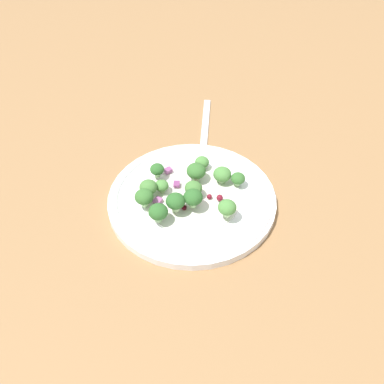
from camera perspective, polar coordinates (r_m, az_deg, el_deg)
name	(u,v)px	position (r cm, az deg, el deg)	size (l,w,h in cm)	color
ground_plane	(209,207)	(71.96, 2.08, -1.84)	(180.00, 180.00, 2.00)	olive
plate	(192,201)	(70.26, 0.00, -1.07)	(25.57, 25.57, 1.70)	white
dressing_pool	(192,199)	(69.94, 0.00, -0.82)	(14.83, 14.83, 0.20)	white
broccoli_floret_0	(222,175)	(71.49, 3.75, 2.15)	(2.81, 2.81, 2.85)	#9EC684
broccoli_floret_1	(196,171)	(71.49, 0.52, 2.56)	(3.00, 3.00, 3.04)	#9EC684
broccoli_floret_2	(149,186)	(69.40, -5.37, 0.76)	(2.69, 2.69, 2.73)	#ADD18E
broccoli_floret_3	(158,212)	(65.24, -4.17, -2.48)	(2.80, 2.80, 2.83)	#8EB77A
broccoli_floret_4	(193,190)	(68.84, 0.18, 0.26)	(2.65, 2.65, 2.68)	#ADD18E
broccoli_floret_5	(227,208)	(65.73, 4.35, -1.94)	(2.66, 2.66, 2.69)	#ADD18E
broccoli_floret_6	(193,198)	(66.72, 0.13, -0.69)	(2.83, 2.83, 2.87)	#9EC684
broccoli_floret_7	(144,197)	(67.54, -5.91, -0.63)	(2.77, 2.77, 2.80)	#9EC684
broccoli_floret_8	(238,179)	(71.33, 5.68, 1.65)	(2.20, 2.20, 2.23)	#9EC684
broccoli_floret_9	(162,186)	(70.09, -3.75, 0.75)	(2.13, 2.13, 2.16)	#9EC684
broccoli_floret_10	(202,162)	(74.06, 1.23, 3.66)	(2.28, 2.28, 2.31)	#9EC684
broccoli_floret_11	(157,170)	(72.08, -4.31, 2.77)	(2.22, 2.22, 2.25)	#8EB77A
broccoli_floret_12	(176,201)	(66.27, -2.04, -1.17)	(2.83, 2.83, 2.86)	#ADD18E
cranberry_0	(174,201)	(68.34, -2.25, -1.15)	(0.90, 0.90, 0.90)	maroon
cranberry_1	(211,197)	(69.54, 2.38, -0.57)	(0.79, 0.79, 0.79)	maroon
cranberry_2	(195,183)	(71.31, 0.36, 1.12)	(0.89, 0.89, 0.89)	maroon
cranberry_3	(184,208)	(68.13, -0.97, -1.93)	(0.80, 0.80, 0.80)	#4C0A14
cranberry_4	(197,198)	(69.05, 0.68, -0.71)	(0.82, 0.82, 0.82)	maroon
cranberry_5	(220,198)	(69.11, 3.43, -0.72)	(0.99, 0.99, 0.99)	maroon
onion_bit_0	(177,184)	(71.38, -1.90, 0.99)	(0.95, 1.16, 0.43)	#843D75
onion_bit_1	(158,201)	(69.10, -4.21, -1.05)	(1.10, 1.10, 0.58)	#A35B93
onion_bit_2	(168,170)	(73.70, -2.97, 2.69)	(1.17, 0.94, 0.56)	#934C84
fork	(205,133)	(83.94, 1.59, 7.30)	(18.68, 3.26, 0.50)	silver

